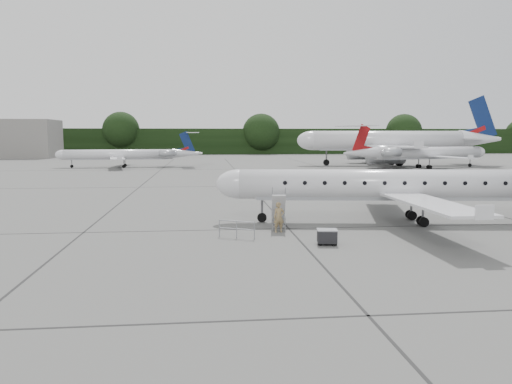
{
  "coord_description": "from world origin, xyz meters",
  "views": [
    {
      "loc": [
        -11.06,
        -27.74,
        5.96
      ],
      "look_at": [
        -7.71,
        4.16,
        2.3
      ],
      "focal_mm": 35.0,
      "sensor_mm": 36.0,
      "label": 1
    }
  ],
  "objects": [
    {
      "name": "passenger",
      "position": [
        -6.49,
        2.25,
        0.94
      ],
      "size": [
        0.73,
        0.52,
        1.88
      ],
      "primitive_type": "imported",
      "rotation": [
        0.0,
        0.0,
        0.12
      ],
      "color": "olive",
      "rests_on": "ground"
    },
    {
      "name": "airstair",
      "position": [
        -6.32,
        3.55,
        1.14
      ],
      "size": [
        1.13,
        2.41,
        2.28
      ],
      "primitive_type": null,
      "rotation": [
        0.0,
        0.0,
        -0.13
      ],
      "color": "silver",
      "rests_on": "ground"
    },
    {
      "name": "safety_railing",
      "position": [
        -9.2,
        0.73,
        0.5
      ],
      "size": [
        2.0,
        1.06,
        1.0
      ],
      "primitive_type": null,
      "rotation": [
        0.0,
        0.0,
        -0.46
      ],
      "color": "gray",
      "rests_on": "ground"
    },
    {
      "name": "main_regional_jet",
      "position": [
        2.38,
        4.7,
        3.65
      ],
      "size": [
        30.78,
        23.87,
        7.29
      ],
      "primitive_type": null,
      "rotation": [
        0.0,
        0.0,
        -0.13
      ],
      "color": "silver",
      "rests_on": "ground"
    },
    {
      "name": "ground",
      "position": [
        0.0,
        0.0,
        0.0
      ],
      "size": [
        320.0,
        320.0,
        0.0
      ],
      "primitive_type": "plane",
      "color": "#5C5C59",
      "rests_on": "ground"
    },
    {
      "name": "bg_regional_right",
      "position": [
        29.41,
        58.58,
        3.85
      ],
      "size": [
        34.19,
        28.64,
        7.71
      ],
      "primitive_type": null,
      "rotation": [
        0.0,
        0.0,
        3.43
      ],
      "color": "silver",
      "rests_on": "ground"
    },
    {
      "name": "bg_narrowbody",
      "position": [
        24.93,
        67.98,
        6.79
      ],
      "size": [
        39.33,
        29.38,
        13.57
      ],
      "primitive_type": null,
      "rotation": [
        0.0,
        0.0,
        -0.06
      ],
      "color": "silver",
      "rests_on": "ground"
    },
    {
      "name": "bg_regional_left",
      "position": [
        -26.68,
        67.11,
        3.31
      ],
      "size": [
        26.42,
        19.83,
        6.63
      ],
      "primitive_type": null,
      "rotation": [
        0.0,
        0.0,
        0.07
      ],
      "color": "silver",
      "rests_on": "ground"
    },
    {
      "name": "treeline",
      "position": [
        0.0,
        130.0,
        4.0
      ],
      "size": [
        260.0,
        4.0,
        8.0
      ],
      "primitive_type": "cube",
      "color": "black",
      "rests_on": "ground"
    },
    {
      "name": "baggage_cart",
      "position": [
        -4.39,
        -1.51,
        0.45
      ],
      "size": [
        1.16,
        1.0,
        0.91
      ],
      "primitive_type": null,
      "rotation": [
        0.0,
        0.0,
        -0.15
      ],
      "color": "black",
      "rests_on": "ground"
    }
  ]
}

